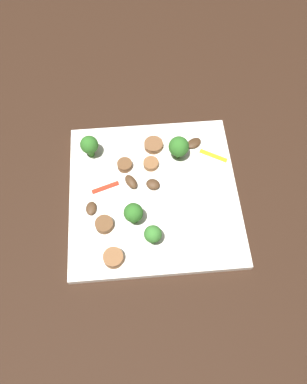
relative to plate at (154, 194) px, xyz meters
name	(u,v)px	position (x,y,z in m)	size (l,w,h in m)	color
ground_plane	(154,195)	(0.00, 0.00, -0.01)	(1.40, 1.40, 0.00)	black
plate	(154,194)	(0.00, 0.00, 0.00)	(0.29, 0.29, 0.01)	white
fork	(205,216)	(0.05, 0.08, 0.01)	(0.18, 0.02, 0.00)	silver
broccoli_floret_0	(153,234)	(0.09, -0.01, 0.04)	(0.03, 0.03, 0.04)	#408630
broccoli_floret_1	(89,145)	(-0.09, -0.11, 0.04)	(0.03, 0.03, 0.05)	#347525
broccoli_floret_2	(179,147)	(-0.07, 0.05, 0.04)	(0.04, 0.04, 0.05)	#347525
broccoli_floret_3	(133,213)	(0.05, -0.04, 0.04)	(0.03, 0.03, 0.05)	#347525
sausage_slice_0	(104,225)	(0.06, -0.08, 0.01)	(0.03, 0.03, 0.01)	brown
sausage_slice_1	(113,258)	(0.11, -0.07, 0.01)	(0.03, 0.03, 0.02)	brown
sausage_slice_2	(150,164)	(-0.05, 0.00, 0.01)	(0.03, 0.03, 0.01)	brown
sausage_slice_3	(154,145)	(-0.09, 0.01, 0.01)	(0.03, 0.03, 0.01)	brown
sausage_slice_4	(125,165)	(-0.05, -0.05, 0.01)	(0.03, 0.03, 0.01)	brown
mushroom_0	(131,182)	(-0.02, -0.04, 0.01)	(0.03, 0.02, 0.01)	#4C331E
mushroom_1	(194,143)	(-0.09, 0.08, 0.01)	(0.03, 0.02, 0.01)	#422B19
mushroom_2	(155,184)	(-0.01, 0.00, 0.01)	(0.02, 0.02, 0.01)	#4C331E
mushroom_3	(91,208)	(0.02, -0.11, 0.01)	(0.02, 0.02, 0.01)	#4C331E
pepper_strip_0	(213,156)	(-0.06, 0.11, 0.01)	(0.05, 0.01, 0.00)	yellow
pepper_strip_1	(105,188)	(-0.01, -0.08, 0.01)	(0.05, 0.01, 0.00)	red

